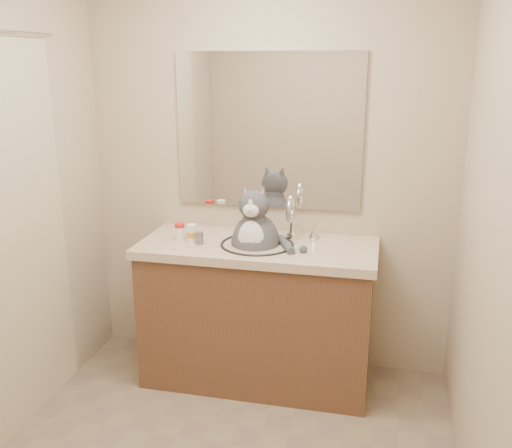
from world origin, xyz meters
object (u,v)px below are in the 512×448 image
Objects in this scene: pill_bottle_redcap at (180,231)px; cat at (255,241)px; grey_canister at (200,238)px; pill_bottle_orange at (191,233)px.

cat is at bearing 2.41° from pill_bottle_redcap.
cat reaches higher than grey_canister.
grey_canister is (0.06, -0.04, -0.01)m from pill_bottle_orange.
pill_bottle_orange is 0.07m from grey_canister.
pill_bottle_redcap is at bearing 159.07° from grey_canister.
cat reaches higher than pill_bottle_redcap.
grey_canister is at bearing -32.62° from pill_bottle_orange.
cat is at bearing 13.05° from grey_canister.
pill_bottle_redcap is 1.41× the size of grey_canister.
pill_bottle_redcap is at bearing 170.38° from pill_bottle_orange.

